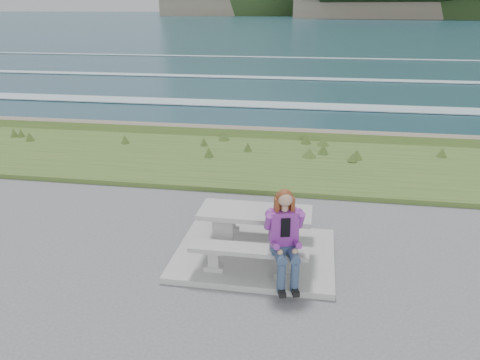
# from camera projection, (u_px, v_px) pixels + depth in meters

# --- Properties ---
(concrete_slab) EXTENTS (2.60, 2.10, 0.10)m
(concrete_slab) POSITION_uv_depth(u_px,v_px,m) (255.00, 254.00, 7.78)
(concrete_slab) COLOR gray
(concrete_slab) RESTS_ON ground
(picnic_table) EXTENTS (1.80, 0.75, 0.75)m
(picnic_table) POSITION_uv_depth(u_px,v_px,m) (255.00, 220.00, 7.56)
(picnic_table) COLOR gray
(picnic_table) RESTS_ON concrete_slab
(bench_landward) EXTENTS (1.80, 0.35, 0.45)m
(bench_landward) POSITION_uv_depth(u_px,v_px,m) (249.00, 254.00, 7.00)
(bench_landward) COLOR gray
(bench_landward) RESTS_ON concrete_slab
(bench_seaward) EXTENTS (1.80, 0.35, 0.45)m
(bench_seaward) POSITION_uv_depth(u_px,v_px,m) (261.00, 215.00, 8.29)
(bench_seaward) COLOR gray
(bench_seaward) RESTS_ON concrete_slab
(grass_verge) EXTENTS (160.00, 4.50, 0.22)m
(grass_verge) POSITION_uv_depth(u_px,v_px,m) (281.00, 164.00, 12.42)
(grass_verge) COLOR #325720
(grass_verge) RESTS_ON ground
(shore_drop) EXTENTS (160.00, 0.80, 2.20)m
(shore_drop) POSITION_uv_depth(u_px,v_px,m) (289.00, 137.00, 15.11)
(shore_drop) COLOR #635B4A
(shore_drop) RESTS_ON ground
(ocean) EXTENTS (1600.00, 1600.00, 0.09)m
(ocean) POSITION_uv_depth(u_px,v_px,m) (306.00, 97.00, 31.61)
(ocean) COLOR #1B3F4E
(ocean) RESTS_ON ground
(seated_woman) EXTENTS (0.56, 0.77, 1.41)m
(seated_woman) POSITION_uv_depth(u_px,v_px,m) (285.00, 251.00, 6.73)
(seated_woman) COLOR navy
(seated_woman) RESTS_ON concrete_slab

